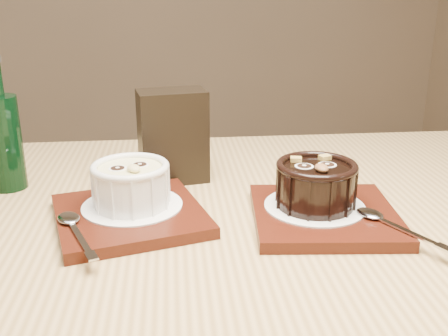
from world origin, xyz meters
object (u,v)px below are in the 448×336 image
object	(u,v)px
ramekin_dark	(316,182)
tray_right	(324,215)
tray_left	(130,215)
ramekin_white	(131,183)
condiment_stand	(173,136)
green_bottle	(3,139)
table	(217,288)

from	to	relation	value
ramekin_dark	tray_right	bearing A→B (deg)	-53.04
tray_left	ramekin_white	bearing A→B (deg)	71.98
tray_right	condiment_stand	size ratio (longest dim) A/B	1.29
tray_left	condiment_stand	size ratio (longest dim) A/B	1.29
tray_right	green_bottle	size ratio (longest dim) A/B	0.93
tray_left	tray_right	world-z (taller)	same
condiment_stand	green_bottle	xyz separation A→B (m)	(-0.24, 0.02, 0.01)
table	tray_right	size ratio (longest dim) A/B	7.09
tray_left	ramekin_dark	distance (m)	0.24
tray_left	table	bearing A→B (deg)	-19.77
ramekin_white	ramekin_dark	distance (m)	0.24
tray_left	tray_right	bearing A→B (deg)	-11.57
ramekin_white	ramekin_dark	bearing A→B (deg)	-29.35
ramekin_dark	table	bearing A→B (deg)	-179.16
table	ramekin_dark	world-z (taller)	ramekin_dark
tray_right	ramekin_dark	size ratio (longest dim) A/B	1.74
ramekin_white	condiment_stand	bearing A→B (deg)	43.99
ramekin_dark	condiment_stand	bearing A→B (deg)	133.52
ramekin_white	tray_right	world-z (taller)	ramekin_white
tray_right	ramekin_dark	xyz separation A→B (m)	(-0.01, 0.01, 0.04)
table	ramekin_white	xyz separation A→B (m)	(-0.10, 0.05, 0.14)
ramekin_white	green_bottle	xyz separation A→B (m)	(-0.18, 0.14, 0.03)
green_bottle	tray_left	bearing A→B (deg)	-42.04
condiment_stand	green_bottle	bearing A→B (deg)	175.98
tray_left	ramekin_dark	xyz separation A→B (m)	(0.24, -0.04, 0.04)
tray_right	ramekin_dark	bearing A→B (deg)	126.27
table	condiment_stand	bearing A→B (deg)	100.60
tray_right	condiment_stand	bearing A→B (deg)	132.44
table	green_bottle	size ratio (longest dim) A/B	6.57
ramekin_dark	green_bottle	world-z (taller)	green_bottle
tray_left	condiment_stand	distance (m)	0.17
tray_left	condiment_stand	world-z (taller)	condiment_stand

